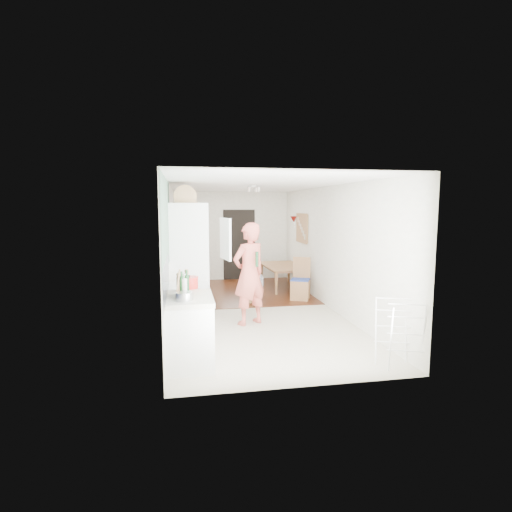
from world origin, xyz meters
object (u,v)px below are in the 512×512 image
object	(u,v)px
dining_table	(284,278)
drying_rack	(399,333)
dining_chair	(300,279)
stool	(252,293)
person	(249,265)

from	to	relation	value
dining_table	drying_rack	world-z (taller)	drying_rack
dining_table	dining_chair	distance (m)	1.36
stool	drying_rack	distance (m)	4.07
dining_table	person	bearing A→B (deg)	152.75
stool	drying_rack	world-z (taller)	drying_rack
person	dining_table	xyz separation A→B (m)	(1.40, 2.97, -0.82)
dining_table	dining_chair	size ratio (longest dim) A/B	1.51
dining_table	drying_rack	distance (m)	5.23
person	drying_rack	bearing A→B (deg)	97.29
person	dining_chair	size ratio (longest dim) A/B	2.26
dining_chair	drying_rack	size ratio (longest dim) A/B	1.06
person	stool	xyz separation A→B (m)	(0.32, 1.61, -0.87)
dining_chair	drying_rack	bearing A→B (deg)	-63.19
dining_table	stool	size ratio (longest dim) A/B	3.61
person	drying_rack	world-z (taller)	person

